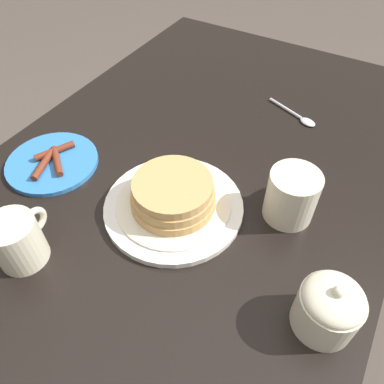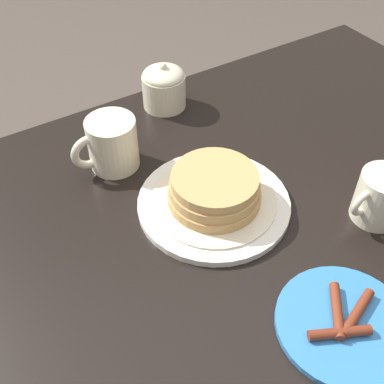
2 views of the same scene
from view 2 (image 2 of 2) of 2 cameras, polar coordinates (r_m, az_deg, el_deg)
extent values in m
cube|color=black|center=(0.80, 1.54, -4.44)|extent=(1.41, 0.80, 0.03)
cube|color=black|center=(1.56, 14.51, 4.22)|extent=(0.07, 0.07, 0.72)
cylinder|color=white|center=(0.81, 2.59, -1.36)|extent=(0.26, 0.26, 0.01)
cylinder|color=beige|center=(0.81, 2.61, -0.97)|extent=(0.21, 0.21, 0.00)
cylinder|color=tan|center=(0.80, 2.63, -0.42)|extent=(0.16, 0.16, 0.02)
cylinder|color=tan|center=(0.78, 2.68, 0.51)|extent=(0.15, 0.15, 0.02)
cylinder|color=tan|center=(0.77, 2.72, 1.47)|extent=(0.14, 0.14, 0.02)
cylinder|color=#337AC6|center=(0.71, 17.57, -14.74)|extent=(0.19, 0.19, 0.01)
cylinder|color=maroon|center=(0.71, 18.98, -13.37)|extent=(0.08, 0.04, 0.01)
cylinder|color=maroon|center=(0.68, 17.10, -15.65)|extent=(0.08, 0.05, 0.01)
cylinder|color=maroon|center=(0.70, 16.82, -13.29)|extent=(0.06, 0.07, 0.01)
cylinder|color=beige|center=(0.87, -9.37, 5.70)|extent=(0.09, 0.09, 0.10)
torus|color=beige|center=(0.86, -12.06, 4.66)|extent=(0.07, 0.01, 0.07)
cylinder|color=#472819|center=(0.85, -9.69, 7.82)|extent=(0.08, 0.08, 0.00)
cylinder|color=beige|center=(0.82, 21.43, -0.55)|extent=(0.08, 0.08, 0.09)
torus|color=beige|center=(0.79, 19.71, -1.20)|extent=(0.05, 0.01, 0.05)
cylinder|color=beige|center=(1.02, -3.32, 11.85)|extent=(0.09, 0.09, 0.07)
ellipsoid|color=beige|center=(1.00, -3.42, 13.68)|extent=(0.09, 0.09, 0.03)
sphere|color=beige|center=(0.99, -3.46, 14.57)|extent=(0.02, 0.02, 0.02)
camera|label=1|loc=(1.00, 16.55, 40.26)|focal=35.00mm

